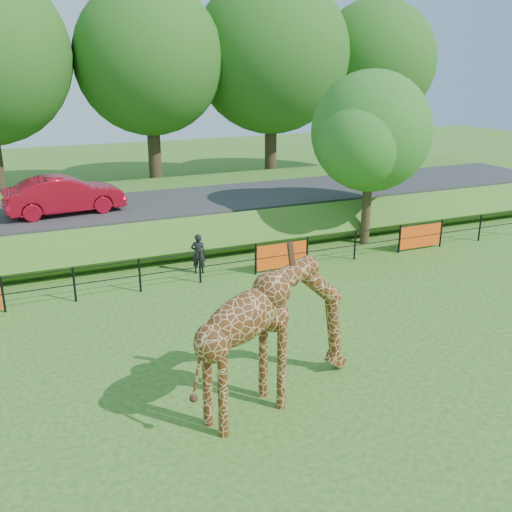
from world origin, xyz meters
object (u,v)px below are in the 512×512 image
object	(u,v)px
visitor	(198,254)
tree_east	(372,136)
giraffe	(277,335)
car_red	(64,195)

from	to	relation	value
visitor	tree_east	world-z (taller)	tree_east
giraffe	visitor	bearing A→B (deg)	65.91
visitor	giraffe	bearing A→B (deg)	107.51
car_red	visitor	distance (m)	6.22
car_red	tree_east	size ratio (longest dim) A/B	0.65
visitor	tree_east	size ratio (longest dim) A/B	0.21
car_red	tree_east	distance (m)	12.05
car_red	visitor	size ratio (longest dim) A/B	3.14
car_red	tree_east	xyz separation A→B (m)	(11.17, -3.98, 2.13)
giraffe	car_red	world-z (taller)	giraffe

